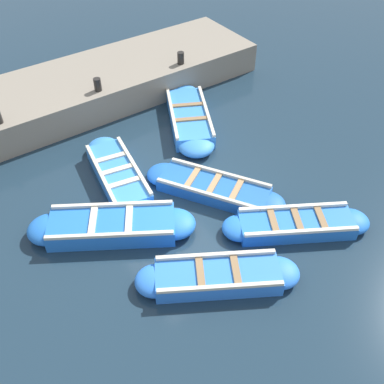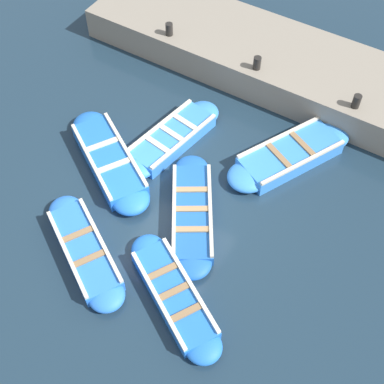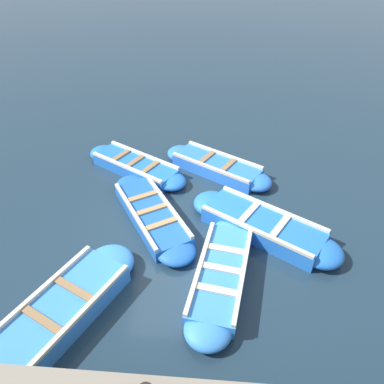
# 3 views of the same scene
# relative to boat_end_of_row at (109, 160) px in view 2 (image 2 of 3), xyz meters

# --- Properties ---
(ground_plane) EXTENTS (120.00, 120.00, 0.00)m
(ground_plane) POSITION_rel_boat_end_of_row_xyz_m (0.04, 1.80, -0.19)
(ground_plane) COLOR #1C303F
(boat_end_of_row) EXTENTS (2.59, 3.46, 0.44)m
(boat_end_of_row) POSITION_rel_boat_end_of_row_xyz_m (0.00, 0.00, 0.00)
(boat_end_of_row) COLOR blue
(boat_end_of_row) RESTS_ON ground
(boat_alongside) EXTENTS (3.29, 2.48, 0.35)m
(boat_alongside) POSITION_rel_boat_end_of_row_xyz_m (0.24, 2.49, -0.04)
(boat_alongside) COLOR #1E59AD
(boat_alongside) RESTS_ON ground
(boat_stern_in) EXTENTS (3.30, 1.34, 0.41)m
(boat_stern_in) POSITION_rel_boat_end_of_row_xyz_m (-1.40, 0.89, -0.02)
(boat_stern_in) COLOR #3884E0
(boat_stern_in) RESTS_ON ground
(boat_tucked) EXTENTS (2.25, 3.11, 0.39)m
(boat_tucked) POSITION_rel_boat_end_of_row_xyz_m (2.28, 1.06, -0.02)
(boat_tucked) COLOR blue
(boat_tucked) RESTS_ON ground
(boat_inner_gap) EXTENTS (2.23, 3.11, 0.37)m
(boat_inner_gap) POSITION_rel_boat_end_of_row_xyz_m (2.15, 3.24, -0.03)
(boat_inner_gap) COLOR blue
(boat_inner_gap) RESTS_ON ground
(boat_centre) EXTENTS (3.54, 2.41, 0.44)m
(boat_centre) POSITION_rel_boat_end_of_row_xyz_m (-2.42, 3.64, -0.00)
(boat_centre) COLOR #3884E0
(boat_centre) RESTS_ON ground
(quay_wall) EXTENTS (2.74, 10.72, 0.87)m
(quay_wall) POSITION_rel_boat_end_of_row_xyz_m (-5.09, 1.80, 0.24)
(quay_wall) COLOR gray
(quay_wall) RESTS_ON ground
(bollard_north) EXTENTS (0.20, 0.20, 0.35)m
(bollard_north) POSITION_rel_boat_end_of_row_xyz_m (-4.07, -0.89, 0.85)
(bollard_north) COLOR black
(bollard_north) RESTS_ON quay_wall
(bollard_mid_north) EXTENTS (0.20, 0.20, 0.35)m
(bollard_mid_north) POSITION_rel_boat_end_of_row_xyz_m (-4.07, 1.80, 0.85)
(bollard_mid_north) COLOR black
(bollard_mid_north) RESTS_ON quay_wall
(bollard_mid_south) EXTENTS (0.20, 0.20, 0.35)m
(bollard_mid_south) POSITION_rel_boat_end_of_row_xyz_m (-4.07, 4.49, 0.85)
(bollard_mid_south) COLOR black
(bollard_mid_south) RESTS_ON quay_wall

